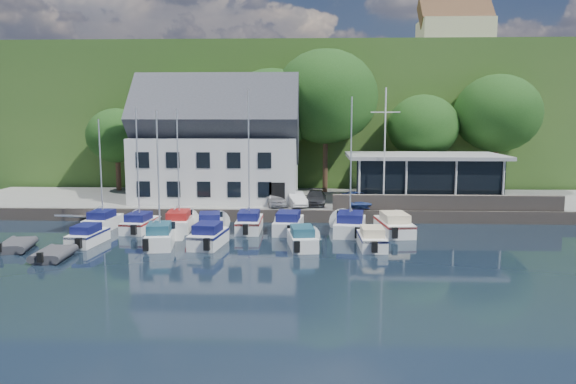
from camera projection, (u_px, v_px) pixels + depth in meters
name	position (u px, v px, depth m)	size (l,w,h in m)	color
ground	(289.00, 257.00, 33.59)	(180.00, 180.00, 0.00)	black
quay	(297.00, 203.00, 50.84)	(60.00, 13.00, 1.00)	gray
quay_face	(295.00, 216.00, 44.41)	(60.00, 0.30, 1.00)	#6E6258
hillside	(304.00, 117.00, 93.86)	(160.00, 75.00, 16.00)	#2F5620
field_patch	(349.00, 71.00, 100.33)	(50.00, 30.00, 0.30)	#5A6E37
farmhouse	(454.00, 34.00, 81.41)	(10.40, 7.00, 8.20)	beige
harbor_building	(217.00, 150.00, 49.47)	(14.40, 8.20, 8.70)	silver
club_pavilion	(423.00, 178.00, 48.56)	(13.20, 7.20, 4.10)	black
seawall	(447.00, 203.00, 44.17)	(18.00, 0.50, 1.20)	#6E6258
gangway	(80.00, 226.00, 43.16)	(1.20, 6.00, 1.40)	silver
car_silver	(274.00, 198.00, 46.35)	(1.48, 3.67, 1.25)	#B3B4B9
car_white	(295.00, 199.00, 46.17)	(1.27, 3.64, 1.20)	silver
car_dgrey	(315.00, 198.00, 46.86)	(1.67, 4.11, 1.19)	#2D2D32
car_blue	(357.00, 199.00, 45.96)	(1.48, 3.75, 1.28)	navy
flagpole	(385.00, 149.00, 44.48)	(2.30, 0.20, 9.58)	silver
tree_0	(117.00, 150.00, 55.26)	(5.93, 5.93, 8.11)	#173710
tree_1	(181.00, 132.00, 54.86)	(8.41, 8.41, 11.49)	#173710
tree_2	(272.00, 131.00, 54.07)	(8.69, 8.69, 11.87)	#173710
tree_3	(326.00, 121.00, 53.86)	(10.01, 10.01, 13.68)	#173710
tree_4	(423.00, 143.00, 54.67)	(6.89, 6.89, 9.42)	#173710
tree_5	(497.00, 133.00, 54.34)	(8.30, 8.30, 11.35)	#173710
boat_r1_0	(101.00, 171.00, 41.37)	(1.82, 5.23, 8.71)	white
boat_r1_1	(138.00, 173.00, 40.55)	(1.84, 5.33, 8.51)	white
boat_r1_2	(178.00, 171.00, 41.22)	(1.94, 6.38, 8.76)	white
boat_r1_3	(210.00, 221.00, 41.25)	(1.92, 5.29, 1.36)	white
boat_r1_4	(249.00, 168.00, 40.62)	(1.87, 5.93, 9.25)	white
boat_r1_5	(288.00, 222.00, 40.74)	(2.02, 5.86, 1.54)	white
boat_r1_6	(351.00, 167.00, 39.79)	(2.27, 6.75, 9.53)	white
boat_r1_7	(394.00, 223.00, 40.20)	(2.14, 6.57, 1.54)	white
boat_r2_0	(88.00, 234.00, 36.96)	(1.68, 5.07, 1.35)	white
boat_r2_1	(158.00, 174.00, 35.76)	(1.81, 5.54, 9.48)	white
boat_r2_2	(208.00, 234.00, 36.36)	(1.93, 5.28, 1.56)	white
boat_r2_3	(302.00, 237.00, 35.96)	(1.76, 5.36, 1.44)	white
boat_r2_4	(372.00, 237.00, 35.90)	(1.75, 5.16, 1.40)	white
dinghy_0	(17.00, 244.00, 35.46)	(1.96, 3.27, 0.76)	#35353A
dinghy_1	(54.00, 253.00, 33.18)	(1.95, 3.25, 0.76)	#35353A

